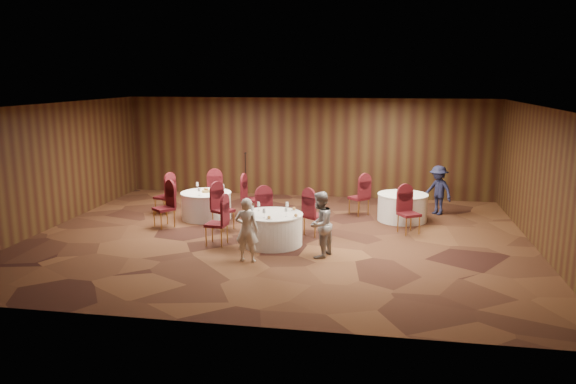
% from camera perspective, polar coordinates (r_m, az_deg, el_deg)
% --- Properties ---
extents(ground, '(12.00, 12.00, 0.00)m').
position_cam_1_polar(ground, '(13.81, -0.96, -4.61)').
color(ground, black).
rests_on(ground, ground).
extents(room_shell, '(12.00, 12.00, 12.00)m').
position_cam_1_polar(room_shell, '(13.39, -0.99, 3.48)').
color(room_shell, silver).
rests_on(room_shell, ground).
extents(table_main, '(1.45, 1.45, 0.74)m').
position_cam_1_polar(table_main, '(13.14, -1.64, -3.76)').
color(table_main, silver).
rests_on(table_main, ground).
extents(table_left, '(1.39, 1.39, 0.74)m').
position_cam_1_polar(table_left, '(15.68, -8.30, -1.34)').
color(table_left, silver).
rests_on(table_left, ground).
extents(table_right, '(1.36, 1.36, 0.74)m').
position_cam_1_polar(table_right, '(15.61, 11.54, -1.51)').
color(table_right, silver).
rests_on(table_right, ground).
extents(chairs_main, '(2.82, 1.96, 1.00)m').
position_cam_1_polar(chairs_main, '(13.73, -2.34, -2.55)').
color(chairs_main, '#3F0C14').
rests_on(chairs_main, ground).
extents(chairs_left, '(3.13, 3.02, 1.00)m').
position_cam_1_polar(chairs_left, '(15.66, -8.54, -0.89)').
color(chairs_left, '#3F0C14').
rests_on(chairs_left, ground).
extents(chairs_right, '(2.05, 2.46, 1.00)m').
position_cam_1_polar(chairs_right, '(15.18, 9.57, -1.32)').
color(chairs_right, '#3F0C14').
rests_on(chairs_right, ground).
extents(tabletop_main, '(1.13, 1.08, 0.22)m').
position_cam_1_polar(tabletop_main, '(12.91, -1.13, -1.89)').
color(tabletop_main, silver).
rests_on(tabletop_main, table_main).
extents(tabletop_left, '(0.88, 0.79, 0.22)m').
position_cam_1_polar(tabletop_left, '(15.58, -8.32, 0.26)').
color(tabletop_left, silver).
rests_on(tabletop_left, table_left).
extents(tabletop_right, '(0.08, 0.08, 0.22)m').
position_cam_1_polar(tabletop_right, '(15.31, 12.40, 0.20)').
color(tabletop_right, silver).
rests_on(tabletop_right, table_right).
extents(mic_stand, '(0.24, 0.24, 1.56)m').
position_cam_1_polar(mic_stand, '(17.66, -4.32, 0.46)').
color(mic_stand, black).
rests_on(mic_stand, ground).
extents(woman_a, '(0.52, 0.36, 1.39)m').
position_cam_1_polar(woman_a, '(11.89, -4.20, -3.86)').
color(woman_a, silver).
rests_on(woman_a, ground).
extents(woman_b, '(0.75, 0.85, 1.45)m').
position_cam_1_polar(woman_b, '(12.18, 3.24, -3.32)').
color(woman_b, '#9D9DA1').
rests_on(woman_b, ground).
extents(man_c, '(1.02, 1.00, 1.41)m').
position_cam_1_polar(man_c, '(16.48, 15.02, 0.18)').
color(man_c, '#161831').
rests_on(man_c, ground).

